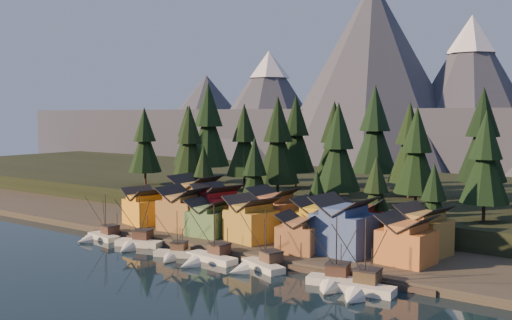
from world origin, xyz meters
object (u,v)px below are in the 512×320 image
Objects in this scene: house_front_0 at (145,205)px; house_back_0 at (195,197)px; boat_4 at (258,258)px; boat_2 at (174,248)px; boat_3 at (207,251)px; boat_0 at (100,230)px; boat_1 at (136,236)px; boat_5 at (334,271)px; house_front_1 at (183,207)px; boat_6 at (361,278)px; house_back_1 at (217,205)px.

house_front_0 is 12.49m from house_back_0.
boat_4 is 42.27m from house_back_0.
boat_3 is at bearing -14.87° from boat_2.
boat_0 is at bearing 154.60° from boat_2.
boat_3 reaches higher than boat_4.
boat_1 is 24.57m from house_back_0.
boat_5 is 48.04m from house_front_1.
house_front_0 is at bearing 126.31° from boat_2.
boat_4 is at bearing 169.22° from boat_6.
house_back_1 reaches higher than boat_2.
house_front_0 is at bearing 114.02° from boat_1.
boat_5 is at bearing -12.13° from house_back_1.
boat_0 is at bearing -76.42° from house_front_0.
house_front_1 is (-51.11, 15.42, 3.99)m from boat_6.
house_back_1 is (16.76, 20.08, 4.55)m from boat_0.
boat_4 is 33.20m from house_front_1.
boat_2 is 7.54m from boat_3.
boat_0 is at bearing 163.13° from boat_1.
boat_1 is 0.97× the size of boat_5.
boat_5 is at bearing -0.22° from house_front_0.
house_back_0 is at bearing 102.19° from boat_2.
boat_3 is 0.94× the size of boat_6.
house_back_1 is (-46.50, 21.66, 4.17)m from boat_6.
boat_5 is at bearing -28.18° from house_back_0.
house_front_1 is (-30.12, 13.28, 4.34)m from boat_4.
house_back_0 is (7.19, 23.59, 5.15)m from boat_0.
boat_0 is 26.55m from house_back_1.
boat_4 is 0.95× the size of boat_5.
house_front_1 is 7.76m from house_back_1.
house_back_1 is at bearing 131.85° from boat_3.
boat_1 is at bearing -36.09° from house_front_0.
boat_0 is 14.04m from house_front_0.
house_back_1 is (5.18, 20.13, 4.46)m from boat_1.
boat_1 is 12.56m from boat_2.
boat_2 is at bearing 5.73° from boat_0.
boat_0 is at bearing 173.62° from boat_6.
boat_0 is at bearing 167.51° from boat_5.
boat_3 reaches higher than house_front_0.
boat_6 is at bearing -21.54° from boat_2.
boat_5 reaches higher than boat_0.
house_back_1 is at bearing 86.97° from boat_2.
boat_3 is at bearing 173.51° from boat_6.
house_back_0 is at bearing 142.57° from boat_5.
house_front_1 is 0.89× the size of house_back_1.
boat_4 reaches higher than boat_2.
boat_1 reaches higher than boat_0.
house_back_1 is (16.84, 6.55, 0.78)m from house_front_0.
boat_3 reaches higher than boat_2.
house_back_1 is at bearing 59.69° from boat_0.
boat_1 is 0.99× the size of boat_3.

